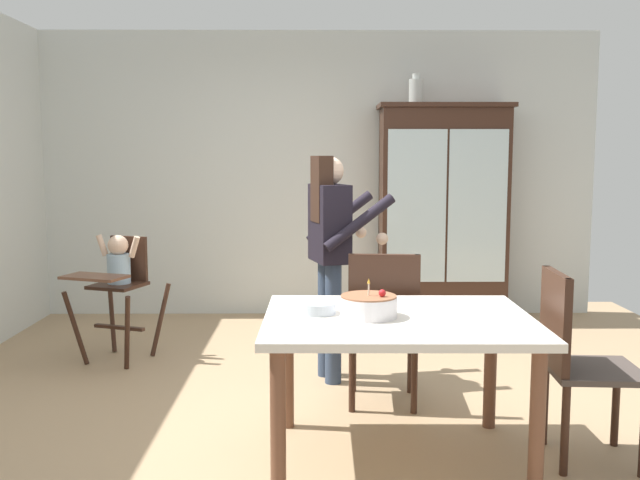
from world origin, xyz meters
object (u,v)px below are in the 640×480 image
Objects in this scene: ceramic_vase at (416,91)px; serving_bowl at (318,308)px; china_cabinet at (443,213)px; dining_table at (398,335)px; high_chair_with_toddler at (118,274)px; dining_chair_right_end at (574,352)px; birthday_cake at (369,306)px; adult_person at (331,240)px; dining_chair_far_side at (383,318)px.

serving_bowl is (-0.91, -3.04, -1.36)m from ceramic_vase.
china_cabinet is 1.50× the size of dining_table.
ceramic_vase is 3.11m from high_chair_with_toddler.
ceramic_vase is 0.20× the size of dining_table.
high_chair_with_toddler is at bearing 60.95° from dining_chair_right_end.
dining_table is (-0.52, -3.10, -1.48)m from ceramic_vase.
ceramic_vase is at bearing 77.92° from birthday_cake.
ceramic_vase is 0.96× the size of birthday_cake.
dining_chair_right_end is at bearing -3.05° from serving_bowl.
dining_chair_right_end is at bearing -0.34° from dining_table.
adult_person is at bearing 96.78° from birthday_cake.
adult_person reaches higher than dining_table.
ceramic_vase reaches higher than serving_bowl.
serving_bowl is at bearing 159.27° from adult_person.
high_chair_with_toddler is 3.39× the size of birthday_cake.
china_cabinet is at bearing 46.09° from high_chair_with_toddler.
high_chair_with_toddler is at bearing 131.07° from serving_bowl.
high_chair_with_toddler is 3.27m from dining_chair_right_end.
birthday_cake is (-0.15, -0.01, 0.15)m from dining_table.
dining_chair_right_end reaches higher than birthday_cake.
ceramic_vase is 0.28× the size of dining_chair_far_side.
high_chair_with_toddler is at bearing -24.17° from dining_chair_far_side.
ceramic_vase reaches higher than adult_person.
ceramic_vase reaches higher than birthday_cake.
dining_chair_far_side reaches higher than serving_bowl.
high_chair_with_toddler is 2.25m from serving_bowl.
serving_bowl is at bearing 171.00° from dining_table.
high_chair_with_toddler is at bearing 136.80° from dining_table.
dining_table is at bearing 93.28° from dining_chair_right_end.
adult_person is 1.33m from birthday_cake.
birthday_cake is at bearing 170.33° from adult_person.
dining_chair_right_end reaches higher than serving_bowl.
adult_person is at bearing 45.89° from dining_chair_right_end.
high_chair_with_toddler reaches higher than birthday_cake.
dining_chair_right_end is at bearing -154.18° from adult_person.
ceramic_vase is 2.88m from dining_chair_far_side.
china_cabinet reaches higher than high_chair_with_toddler.
ceramic_vase reaches higher than dining_chair_right_end.
china_cabinet is at bearing -103.94° from dining_chair_far_side.
dining_chair_far_side is at bearing 78.74° from birthday_cake.
dining_chair_far_side is (-0.52, -2.36, -1.57)m from ceramic_vase.
high_chair_with_toddler is at bearing 134.23° from birthday_cake.
serving_bowl is (1.48, -1.70, 0.11)m from high_chair_with_toddler.
dining_table is at bearing -99.50° from ceramic_vase.
china_cabinet is at bearing 5.39° from dining_chair_right_end.
serving_bowl is (-1.18, -3.03, -0.24)m from china_cabinet.
high_chair_with_toddler is 1.67m from adult_person.
dining_table is 1.39× the size of dining_chair_right_end.
china_cabinet reaches higher than dining_chair_far_side.
high_chair_with_toddler is 2.14m from dining_chair_far_side.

